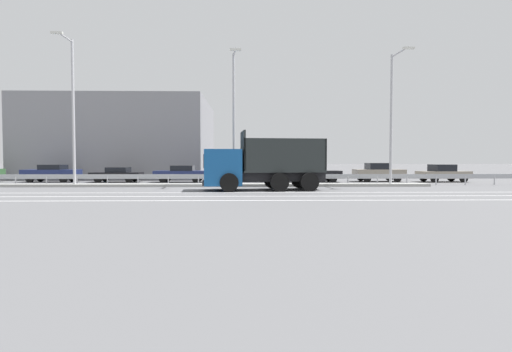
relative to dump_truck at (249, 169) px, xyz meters
name	(u,v)px	position (x,y,z in m)	size (l,w,h in m)	color
ground_plane	(208,190)	(-2.45, 0.50, -1.24)	(320.00, 320.00, 0.00)	#565659
lane_strip_0	(266,193)	(0.88, -1.71, -1.24)	(52.54, 0.16, 0.01)	silver
lane_strip_1	(268,196)	(0.88, -3.90, -1.24)	(52.54, 0.16, 0.01)	silver
lane_strip_2	(271,200)	(0.88, -5.95, -1.24)	(52.54, 0.16, 0.01)	silver
median_island	(212,185)	(-2.45, 3.34, -1.15)	(28.90, 1.10, 0.18)	gray
median_guardrail	(214,177)	(-2.45, 4.43, -0.67)	(52.54, 0.09, 0.78)	#9EA0A5
dump_truck	(249,169)	(0.00, 0.00, 0.00)	(7.24, 3.23, 3.42)	#144C8C
median_road_sign	(311,168)	(4.13, 3.34, -0.03)	(0.78, 0.16, 2.26)	white
street_lamp_1	(72,106)	(-11.51, 3.20, 4.06)	(0.70, 2.30, 9.60)	#ADADB2
street_lamp_2	(234,113)	(-0.98, 3.15, 3.58)	(0.71, 2.05, 8.73)	#ADADB2
street_lamp_3	(393,113)	(9.52, 3.14, 3.66)	(0.71, 2.58, 8.76)	#ADADB2
parked_car_1	(52,173)	(-15.71, 9.01, -0.52)	(4.24, 1.86, 1.39)	navy
parked_car_2	(117,174)	(-10.46, 8.80, -0.62)	(3.88, 2.00, 1.18)	black
parked_car_3	(182,174)	(-5.33, 8.60, -0.56)	(4.17, 1.83, 1.32)	navy
parked_car_4	(245,173)	(-0.30, 9.04, -0.51)	(4.42, 1.96, 1.46)	navy
parked_car_5	(315,173)	(5.36, 8.62, -0.53)	(3.94, 1.95, 1.42)	black
parked_car_6	(378,172)	(10.61, 9.11, -0.48)	(3.91, 2.00, 1.52)	gray
parked_car_7	(443,173)	(15.61, 8.43, -0.54)	(3.95, 2.10, 1.41)	gray
background_building_0	(126,140)	(-12.47, 18.08, 2.57)	(16.73, 13.74, 7.63)	gray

